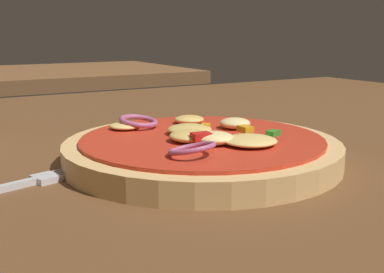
{
  "coord_description": "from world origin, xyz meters",
  "views": [
    {
      "loc": [
        -0.2,
        -0.36,
        0.15
      ],
      "look_at": [
        0.03,
        0.02,
        0.06
      ],
      "focal_mm": 45.71,
      "sensor_mm": 36.0,
      "label": 1
    }
  ],
  "objects": [
    {
      "name": "background_table",
      "position": [
        0.21,
        1.11,
        0.02
      ],
      "size": [
        0.72,
        0.55,
        0.04
      ],
      "color": "brown",
      "rests_on": "ground"
    },
    {
      "name": "dining_table",
      "position": [
        0.0,
        0.0,
        0.02
      ],
      "size": [
        1.45,
        1.07,
        0.04
      ],
      "color": "brown",
      "rests_on": "ground"
    },
    {
      "name": "pizza",
      "position": [
        0.03,
        -0.0,
        0.05
      ],
      "size": [
        0.25,
        0.25,
        0.03
      ],
      "color": "tan",
      "rests_on": "dining_table"
    }
  ]
}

